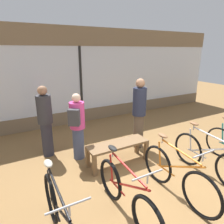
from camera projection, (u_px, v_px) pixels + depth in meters
ground_plane at (158, 183)px, 3.87m from camera, size 24.00×24.00×0.00m
shop_back_wall at (80, 76)px, 6.75m from camera, size 12.00×0.08×3.20m
bicycle_far_left at (60, 221)px, 2.53m from camera, size 0.46×1.80×1.04m
bicycle_left at (126, 195)px, 2.99m from camera, size 0.46×1.72×1.03m
bicycle_center at (176, 176)px, 3.44m from camera, size 0.46×1.72×1.05m
bicycle_right at (208, 158)px, 4.01m from camera, size 0.46×1.76×1.05m
display_bench at (118, 147)px, 4.45m from camera, size 1.40×0.44×0.50m
customer_near_rack at (77, 125)px, 4.53m from camera, size 0.51×0.56×1.57m
customer_by_window at (139, 112)px, 5.07m from camera, size 0.46×0.46×1.81m
customer_mid_floor at (45, 120)px, 4.66m from camera, size 0.41×0.41×1.71m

